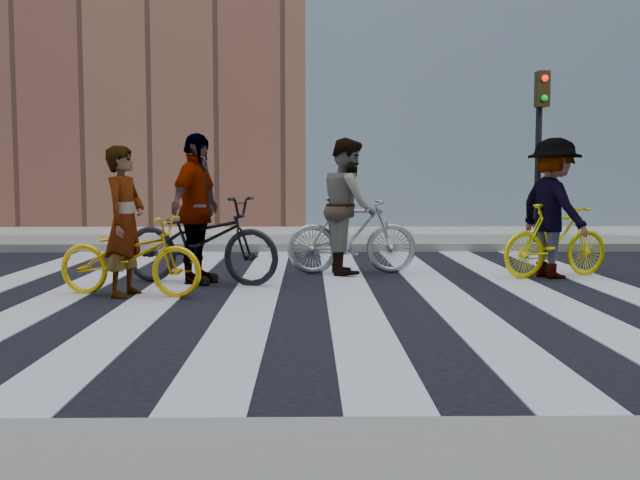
{
  "coord_description": "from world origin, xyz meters",
  "views": [
    {
      "loc": [
        0.08,
        -8.69,
        1.35
      ],
      "look_at": [
        0.21,
        0.3,
        0.61
      ],
      "focal_mm": 42.0,
      "sensor_mm": 36.0,
      "label": 1
    }
  ],
  "objects_px": {
    "bike_yellow_right": "(556,241)",
    "rider_mid": "(349,206)",
    "bike_dark_rear": "(200,240)",
    "bike_silver_mid": "(352,235)",
    "rider_left": "(125,221)",
    "rider_right": "(553,208)",
    "bike_yellow_left": "(130,256)",
    "rider_rear": "(196,209)",
    "traffic_signal": "(540,129)"
  },
  "relations": [
    {
      "from": "rider_left",
      "to": "bike_dark_rear",
      "type": "bearing_deg",
      "value": -20.88
    },
    {
      "from": "bike_yellow_left",
      "to": "rider_right",
      "type": "bearing_deg",
      "value": -59.4
    },
    {
      "from": "bike_yellow_left",
      "to": "rider_mid",
      "type": "distance_m",
      "value": 3.33
    },
    {
      "from": "rider_mid",
      "to": "rider_rear",
      "type": "height_order",
      "value": "rider_rear"
    },
    {
      "from": "bike_yellow_left",
      "to": "rider_mid",
      "type": "relative_size",
      "value": 0.92
    },
    {
      "from": "bike_silver_mid",
      "to": "traffic_signal",
      "type": "bearing_deg",
      "value": -50.71
    },
    {
      "from": "traffic_signal",
      "to": "rider_left",
      "type": "relative_size",
      "value": 1.93
    },
    {
      "from": "bike_yellow_left",
      "to": "bike_silver_mid",
      "type": "bearing_deg",
      "value": -38.58
    },
    {
      "from": "traffic_signal",
      "to": "bike_yellow_right",
      "type": "height_order",
      "value": "traffic_signal"
    },
    {
      "from": "bike_dark_rear",
      "to": "rider_right",
      "type": "relative_size",
      "value": 1.13
    },
    {
      "from": "bike_yellow_right",
      "to": "rider_rear",
      "type": "distance_m",
      "value": 4.87
    },
    {
      "from": "bike_silver_mid",
      "to": "bike_yellow_right",
      "type": "bearing_deg",
      "value": -102.94
    },
    {
      "from": "bike_silver_mid",
      "to": "rider_left",
      "type": "relative_size",
      "value": 1.06
    },
    {
      "from": "bike_dark_rear",
      "to": "rider_left",
      "type": "distance_m",
      "value": 1.27
    },
    {
      "from": "bike_yellow_right",
      "to": "rider_rear",
      "type": "relative_size",
      "value": 0.87
    },
    {
      "from": "bike_dark_rear",
      "to": "rider_mid",
      "type": "distance_m",
      "value": 2.23
    },
    {
      "from": "traffic_signal",
      "to": "bike_dark_rear",
      "type": "xyz_separation_m",
      "value": [
        -5.71,
        -4.44,
        -1.72
      ]
    },
    {
      "from": "bike_silver_mid",
      "to": "rider_left",
      "type": "bearing_deg",
      "value": 122.74
    },
    {
      "from": "rider_left",
      "to": "bike_silver_mid",
      "type": "bearing_deg",
      "value": -39.09
    },
    {
      "from": "traffic_signal",
      "to": "bike_silver_mid",
      "type": "height_order",
      "value": "traffic_signal"
    },
    {
      "from": "bike_silver_mid",
      "to": "rider_left",
      "type": "xyz_separation_m",
      "value": [
        -2.72,
        -2.0,
        0.31
      ]
    },
    {
      "from": "rider_left",
      "to": "rider_mid",
      "type": "height_order",
      "value": "rider_mid"
    },
    {
      "from": "bike_dark_rear",
      "to": "bike_yellow_right",
      "type": "bearing_deg",
      "value": -65.44
    },
    {
      "from": "bike_dark_rear",
      "to": "rider_rear",
      "type": "xyz_separation_m",
      "value": [
        -0.05,
        0.0,
        0.4
      ]
    },
    {
      "from": "rider_rear",
      "to": "rider_mid",
      "type": "bearing_deg",
      "value": -45.48
    },
    {
      "from": "rider_right",
      "to": "rider_mid",
      "type": "bearing_deg",
      "value": 60.5
    },
    {
      "from": "traffic_signal",
      "to": "rider_left",
      "type": "bearing_deg",
      "value": -139.74
    },
    {
      "from": "traffic_signal",
      "to": "rider_left",
      "type": "height_order",
      "value": "traffic_signal"
    },
    {
      "from": "bike_dark_rear",
      "to": "rider_rear",
      "type": "bearing_deg",
      "value": 108.06
    },
    {
      "from": "traffic_signal",
      "to": "bike_silver_mid",
      "type": "bearing_deg",
      "value": -137.12
    },
    {
      "from": "bike_yellow_left",
      "to": "bike_yellow_right",
      "type": "bearing_deg",
      "value": -59.54
    },
    {
      "from": "rider_left",
      "to": "rider_rear",
      "type": "distance_m",
      "value": 1.21
    },
    {
      "from": "bike_yellow_left",
      "to": "bike_silver_mid",
      "type": "relative_size",
      "value": 0.96
    },
    {
      "from": "bike_dark_rear",
      "to": "rider_mid",
      "type": "relative_size",
      "value": 1.12
    },
    {
      "from": "traffic_signal",
      "to": "bike_yellow_right",
      "type": "relative_size",
      "value": 1.97
    },
    {
      "from": "bike_silver_mid",
      "to": "rider_mid",
      "type": "relative_size",
      "value": 0.96
    },
    {
      "from": "traffic_signal",
      "to": "rider_mid",
      "type": "bearing_deg",
      "value": -137.5
    },
    {
      "from": "rider_right",
      "to": "rider_rear",
      "type": "relative_size",
      "value": 0.98
    },
    {
      "from": "bike_yellow_left",
      "to": "rider_rear",
      "type": "height_order",
      "value": "rider_rear"
    },
    {
      "from": "bike_yellow_left",
      "to": "bike_yellow_right",
      "type": "relative_size",
      "value": 1.05
    },
    {
      "from": "traffic_signal",
      "to": "bike_yellow_left",
      "type": "height_order",
      "value": "traffic_signal"
    },
    {
      "from": "rider_right",
      "to": "bike_yellow_left",
      "type": "bearing_deg",
      "value": 85.86
    },
    {
      "from": "bike_silver_mid",
      "to": "rider_mid",
      "type": "height_order",
      "value": "rider_mid"
    },
    {
      "from": "bike_yellow_right",
      "to": "rider_mid",
      "type": "xyz_separation_m",
      "value": [
        -2.81,
        0.45,
        0.45
      ]
    },
    {
      "from": "bike_dark_rear",
      "to": "bike_yellow_left",
      "type": "bearing_deg",
      "value": 164.55
    },
    {
      "from": "bike_yellow_right",
      "to": "rider_mid",
      "type": "bearing_deg",
      "value": 60.66
    },
    {
      "from": "bike_dark_rear",
      "to": "rider_mid",
      "type": "bearing_deg",
      "value": -44.9
    },
    {
      "from": "traffic_signal",
      "to": "rider_right",
      "type": "xyz_separation_m",
      "value": [
        -0.99,
        -3.9,
        -1.33
      ]
    },
    {
      "from": "traffic_signal",
      "to": "bike_silver_mid",
      "type": "xyz_separation_m",
      "value": [
        -3.71,
        -3.44,
        -1.73
      ]
    },
    {
      "from": "bike_silver_mid",
      "to": "rider_mid",
      "type": "xyz_separation_m",
      "value": [
        -0.05,
        0.0,
        0.41
      ]
    }
  ]
}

